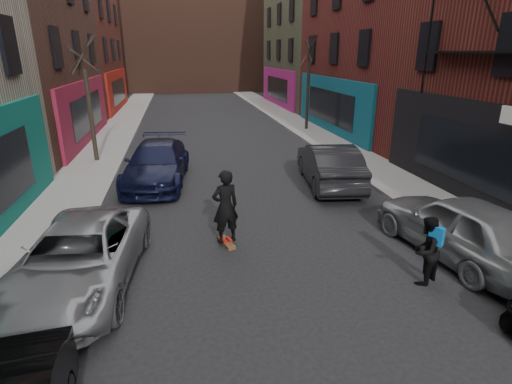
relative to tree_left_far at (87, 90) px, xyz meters
name	(u,v)px	position (x,y,z in m)	size (l,w,h in m)	color
sidewalk_left	(125,121)	(-0.05, 12.00, -3.31)	(2.50, 84.00, 0.13)	gray
sidewalk_right	(284,116)	(12.45, 12.00, -3.31)	(2.50, 84.00, 0.13)	gray
building_far	(190,36)	(6.20, 38.00, 3.62)	(40.00, 10.00, 14.00)	#47281E
tree_left_far	(87,90)	(0.00, 0.00, 0.00)	(2.00, 2.00, 6.50)	black
tree_right_far	(308,76)	(12.40, 6.00, 0.15)	(2.00, 2.00, 6.80)	black
parked_left_far	(79,257)	(1.60, -11.21, -2.66)	(2.38, 5.16, 1.43)	gray
parked_left_end	(157,163)	(3.00, -3.73, -2.58)	(2.25, 5.52, 1.60)	black
parked_right_far	(461,227)	(10.80, -11.59, -2.55)	(1.96, 4.88, 1.66)	gray
parked_right_end	(329,165)	(9.65, -5.35, -2.55)	(1.76, 5.04, 1.66)	black
skateboard	(226,243)	(5.03, -9.79, -3.33)	(0.22, 0.80, 0.10)	brown
skateboarder	(225,207)	(5.03, -9.79, -2.27)	(0.74, 0.49, 2.03)	black
pedestrian	(426,250)	(9.20, -12.54, -2.57)	(0.98, 0.92, 1.61)	black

